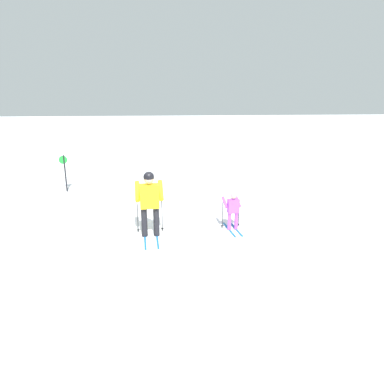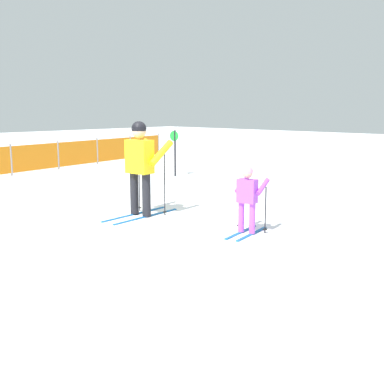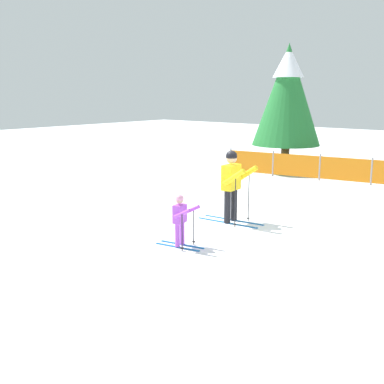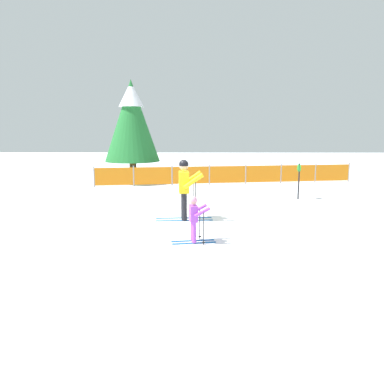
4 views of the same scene
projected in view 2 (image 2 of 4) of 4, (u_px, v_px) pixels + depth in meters
name	position (u px, v px, depth m)	size (l,w,h in m)	color
ground_plane	(145.00, 217.00, 8.50)	(60.00, 60.00, 0.00)	white
skier_adult	(141.00, 160.00, 8.43)	(1.61, 0.74, 1.68)	#1966B2
skier_child	(248.00, 194.00, 7.28)	(1.00, 0.51, 1.04)	#1966B2
safety_fence	(36.00, 157.00, 14.29)	(11.76, 1.90, 0.91)	gray
trail_marker	(175.00, 148.00, 13.44)	(0.06, 0.28, 1.29)	black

